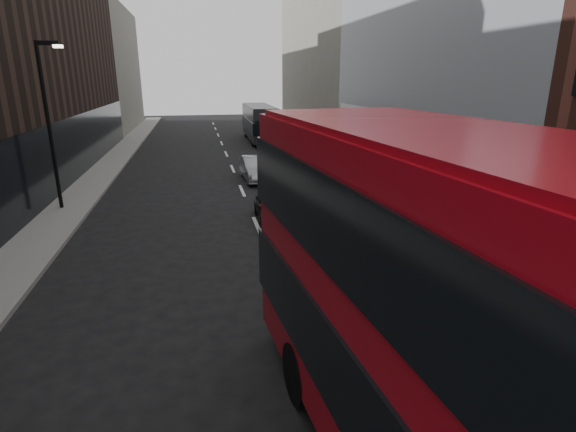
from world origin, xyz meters
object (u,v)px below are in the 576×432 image
car_a (274,207)px  car_c (294,162)px  red_bus (567,403)px  grey_bus (260,122)px  street_lamp (49,115)px  car_b (256,168)px

car_a → car_c: car_c is taller
red_bus → car_c: bearing=78.8°
car_c → red_bus: bearing=-101.6°
red_bus → grey_bus: 38.91m
red_bus → grey_bus: (2.53, 38.81, -1.13)m
street_lamp → grey_bus: street_lamp is taller
car_b → car_c: car_c is taller
street_lamp → car_a: bearing=-20.6°
grey_bus → car_a: bearing=-95.8°
red_bus → car_c: red_bus is taller
car_a → red_bus: bearing=-86.9°
car_a → car_b: (0.28, 7.85, 0.06)m
street_lamp → car_b: bearing=25.7°
street_lamp → car_b: street_lamp is taller
street_lamp → car_a: 10.26m
street_lamp → car_c: (11.87, 6.00, -3.47)m
street_lamp → car_b: 10.88m
car_a → car_c: 9.81m
car_a → car_b: bearing=90.0°
car_b → street_lamp: bearing=-156.4°
car_a → car_b: 7.85m
street_lamp → grey_bus: 23.99m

